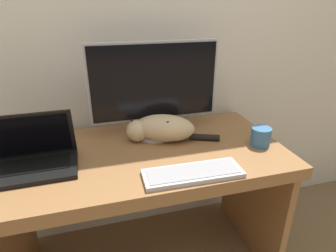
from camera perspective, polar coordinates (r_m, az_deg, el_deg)
wall_back at (r=1.57m, az=-9.06°, el=20.70°), size 6.40×0.06×2.60m
desk at (r=1.42m, az=-5.06°, el=-10.76°), size 1.35×0.68×0.74m
monitor at (r=1.41m, az=-2.70°, el=7.40°), size 0.65×0.24×0.48m
laptop at (r=1.30m, az=-25.80°, el=-5.88°), size 0.35×0.24×0.24m
external_keyboard at (r=1.15m, az=5.06°, el=-9.56°), size 0.41×0.15×0.02m
cat at (r=1.39m, az=-1.50°, el=-0.39°), size 0.46×0.24×0.14m
coffee_mug at (r=1.43m, az=18.30°, el=-2.08°), size 0.09×0.09×0.09m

